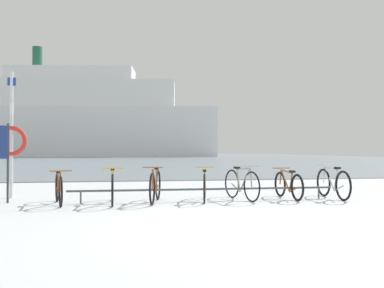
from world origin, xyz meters
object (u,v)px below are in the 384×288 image
at_px(bicycle_2, 155,186).
at_px(bicycle_5, 288,185).
at_px(rescue_post, 11,138).
at_px(ferry_ship, 76,120).
at_px(bicycle_6, 333,183).
at_px(bicycle_0, 59,189).
at_px(bicycle_3, 205,186).
at_px(bicycle_4, 241,184).
at_px(bicycle_1, 113,187).

distance_m(bicycle_2, bicycle_5, 3.28).
relative_size(rescue_post, ferry_ship, 0.06).
distance_m(rescue_post, ferry_ship, 65.63).
relative_size(bicycle_6, rescue_post, 0.54).
height_order(bicycle_0, bicycle_6, bicycle_6).
distance_m(bicycle_2, rescue_post, 3.96).
height_order(rescue_post, ferry_ship, ferry_ship).
bearing_deg(bicycle_0, bicycle_5, 2.04).
distance_m(bicycle_6, rescue_post, 8.08).
bearing_deg(bicycle_2, bicycle_3, 6.00).
bearing_deg(rescue_post, bicycle_4, -13.70).
relative_size(bicycle_2, rescue_post, 0.53).
height_order(bicycle_3, rescue_post, rescue_post).
relative_size(bicycle_3, ferry_ship, 0.03).
distance_m(bicycle_0, bicycle_3, 3.29).
xyz_separation_m(bicycle_3, bicycle_4, (0.90, 0.03, 0.02)).
xyz_separation_m(bicycle_4, rescue_post, (-5.57, 1.36, 1.12)).
bearing_deg(bicycle_3, ferry_ship, 98.63).
xyz_separation_m(bicycle_2, ferry_ship, (-8.94, 66.72, 6.11)).
bearing_deg(bicycle_3, rescue_post, 163.47).
bearing_deg(ferry_ship, rescue_post, -85.22).
bearing_deg(bicycle_2, bicycle_0, -180.00).
xyz_separation_m(rescue_post, ferry_ship, (-5.45, 65.22, 4.98)).
bearing_deg(bicycle_2, rescue_post, 156.66).
bearing_deg(bicycle_0, rescue_post, 132.28).
bearing_deg(bicycle_6, bicycle_0, -179.41).
relative_size(bicycle_3, bicycle_4, 1.00).
xyz_separation_m(bicycle_0, bicycle_6, (6.50, 0.07, 0.03)).
relative_size(bicycle_0, bicycle_1, 0.90).
bearing_deg(bicycle_1, bicycle_2, 3.64).
distance_m(bicycle_2, bicycle_3, 1.18).
bearing_deg(bicycle_0, bicycle_2, 0.00).
distance_m(bicycle_3, rescue_post, 4.99).
distance_m(bicycle_0, bicycle_1, 1.17).
bearing_deg(bicycle_4, bicycle_5, 2.05).
relative_size(bicycle_4, ferry_ship, 0.03).
xyz_separation_m(bicycle_5, rescue_post, (-6.77, 1.31, 1.16)).
xyz_separation_m(bicycle_0, rescue_post, (-1.37, 1.51, 1.15)).
bearing_deg(bicycle_5, bicycle_3, -178.13).
relative_size(bicycle_4, rescue_post, 0.51).
height_order(bicycle_0, rescue_post, rescue_post).
height_order(bicycle_5, rescue_post, rescue_post).
bearing_deg(bicycle_6, bicycle_4, 177.98).
distance_m(bicycle_4, ferry_ship, 67.75).
height_order(bicycle_5, bicycle_6, bicycle_6).
bearing_deg(bicycle_6, bicycle_3, 179.01).
height_order(bicycle_2, rescue_post, rescue_post).
distance_m(bicycle_0, bicycle_4, 4.20).
bearing_deg(bicycle_0, bicycle_4, 2.03).
relative_size(bicycle_0, bicycle_5, 0.99).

